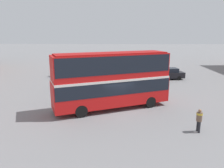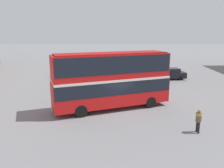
{
  "view_description": "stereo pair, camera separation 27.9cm",
  "coord_description": "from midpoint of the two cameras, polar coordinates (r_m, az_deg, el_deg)",
  "views": [
    {
      "loc": [
        -0.02,
        -18.02,
        6.55
      ],
      "look_at": [
        -0.66,
        0.52,
        2.23
      ],
      "focal_mm": 35.0,
      "sensor_mm": 36.0,
      "label": 1
    },
    {
      "loc": [
        0.26,
        -18.0,
        6.55
      ],
      "look_at": [
        -0.66,
        0.52,
        2.23
      ],
      "focal_mm": 35.0,
      "sensor_mm": 36.0,
      "label": 2
    }
  ],
  "objects": [
    {
      "name": "parked_car_side_street",
      "position": [
        32.66,
        14.13,
        2.61
      ],
      "size": [
        4.88,
        2.48,
        1.65
      ],
      "rotation": [
        0.0,
        0.0,
        3.3
      ],
      "color": "black",
      "rests_on": "ground_plane"
    },
    {
      "name": "parked_car_kerb_far",
      "position": [
        27.49,
        -10.51,
        0.75
      ],
      "size": [
        4.25,
        2.53,
        1.51
      ],
      "rotation": [
        0.0,
        0.0,
        3.32
      ],
      "color": "slate",
      "rests_on": "ground_plane"
    },
    {
      "name": "ground_plane",
      "position": [
        19.17,
        1.53,
        -6.87
      ],
      "size": [
        240.0,
        240.0,
        0.0
      ],
      "primitive_type": "plane",
      "color": "slate"
    },
    {
      "name": "pedestrian_foreground",
      "position": [
        15.87,
        21.35,
        -8.3
      ],
      "size": [
        0.44,
        0.44,
        1.63
      ],
      "rotation": [
        0.0,
        0.0,
        3.25
      ],
      "color": "#232328",
      "rests_on": "ground_plane"
    },
    {
      "name": "double_decker_bus",
      "position": [
        18.92,
        -0.42,
        1.76
      ],
      "size": [
        10.38,
        6.41,
        4.95
      ],
      "rotation": [
        0.0,
        0.0,
        0.42
      ],
      "color": "red",
      "rests_on": "ground_plane"
    },
    {
      "name": "parked_car_kerb_near",
      "position": [
        34.37,
        -12.28,
        3.14
      ],
      "size": [
        4.74,
        2.89,
        1.52
      ],
      "rotation": [
        0.0,
        0.0,
        -0.26
      ],
      "color": "navy",
      "rests_on": "ground_plane"
    }
  ]
}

